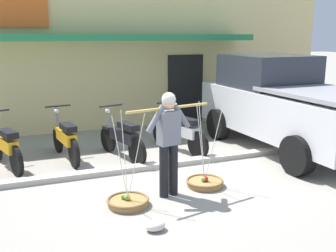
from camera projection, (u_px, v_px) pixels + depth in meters
name	position (u px, v px, depth m)	size (l,w,h in m)	color
ground_plane	(165.00, 180.00, 7.19)	(90.00, 90.00, 0.00)	gray
sidewalk_curb	(152.00, 166.00, 7.81)	(20.00, 0.24, 0.10)	#AEA89C
fruit_vendor	(169.00, 137.00, 6.29)	(1.47, 0.34, 1.70)	black
fruit_basket_left_side	(128.00, 201.00, 6.10)	(0.66, 0.66, 1.45)	#9E7542
fruit_basket_right_side	(205.00, 182.00, 6.89)	(0.66, 0.66, 1.45)	#9E7542
motorcycle_nearest_shop	(6.00, 146.00, 7.74)	(0.70, 1.76, 1.09)	black
motorcycle_second_in_row	(66.00, 139.00, 8.27)	(0.54, 1.81, 1.09)	black
motorcycle_third_in_row	(123.00, 138.00, 8.34)	(0.63, 1.78, 1.09)	black
motorcycle_end_of_row	(180.00, 132.00, 8.82)	(0.70, 1.76, 1.09)	black
parked_truck	(285.00, 104.00, 9.04)	(2.24, 4.75, 2.10)	silver
storefront_building	(100.00, 49.00, 13.06)	(13.00, 6.00, 4.20)	#DBC684
plastic_litter_bag	(155.00, 226.00, 5.32)	(0.28, 0.22, 0.14)	silver
wooden_crate	(167.00, 136.00, 9.69)	(0.44, 0.36, 0.32)	olive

